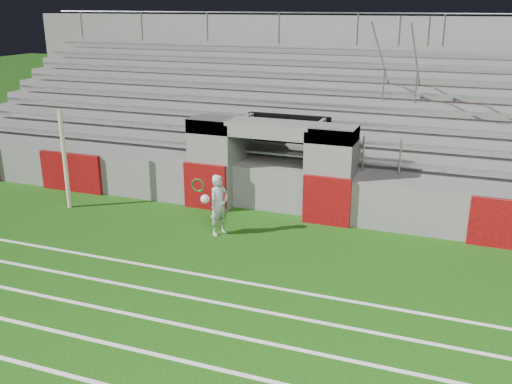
% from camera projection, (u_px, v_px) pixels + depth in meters
% --- Properties ---
extents(ground, '(90.00, 90.00, 0.00)m').
position_uv_depth(ground, '(221.00, 258.00, 13.49)').
color(ground, '#16440B').
rests_on(ground, ground).
extents(field_post, '(0.13, 0.13, 2.88)m').
position_uv_depth(field_post, '(65.00, 160.00, 16.38)').
color(field_post, beige).
rests_on(field_post, ground).
extents(field_markings, '(28.00, 8.09, 0.01)m').
position_uv_depth(field_markings, '(94.00, 382.00, 9.04)').
color(field_markings, white).
rests_on(field_markings, ground).
extents(stadium_structure, '(26.00, 8.48, 5.42)m').
position_uv_depth(stadium_structure, '(312.00, 129.00, 20.10)').
color(stadium_structure, '#5F5D5A').
rests_on(stadium_structure, ground).
extents(goalkeeper_with_ball, '(0.68, 0.72, 1.59)m').
position_uv_depth(goalkeeper_with_ball, '(219.00, 205.00, 14.63)').
color(goalkeeper_with_ball, '#ACB2B6').
rests_on(goalkeeper_with_ball, ground).
extents(hose_coil, '(0.50, 0.14, 0.50)m').
position_uv_depth(hose_coil, '(199.00, 185.00, 16.53)').
color(hose_coil, '#0B3919').
rests_on(hose_coil, ground).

